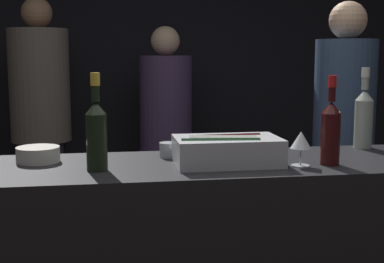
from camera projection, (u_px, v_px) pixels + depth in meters
name	position (u px, v px, depth m)	size (l,w,h in m)	color
wall_back_chalkboard	(146.00, 62.00, 4.46)	(6.40, 0.06, 2.80)	black
ice_bin_with_bottles	(226.00, 149.00, 2.05)	(0.40, 0.25, 0.11)	silver
bowl_white	(38.00, 154.00, 2.09)	(0.17, 0.17, 0.06)	silver
wine_glass	(301.00, 141.00, 2.01)	(0.08, 0.08, 0.13)	silver
candle_votive	(169.00, 150.00, 2.20)	(0.08, 0.08, 0.06)	silver
champagne_bottle	(96.00, 132.00, 1.92)	(0.08, 0.08, 0.35)	black
white_wine_bottle	(364.00, 116.00, 2.40)	(0.08, 0.08, 0.36)	#9EA899
red_wine_bottle_tall	(331.00, 130.00, 2.03)	(0.07, 0.07, 0.34)	#380F0F
person_in_hoodie	(41.00, 117.00, 3.73)	(0.41, 0.41, 1.85)	black
person_blond_tee	(343.00, 138.00, 3.07)	(0.34, 0.34, 1.75)	black
person_grey_polo	(166.00, 128.00, 3.94)	(0.38, 0.38, 1.66)	black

